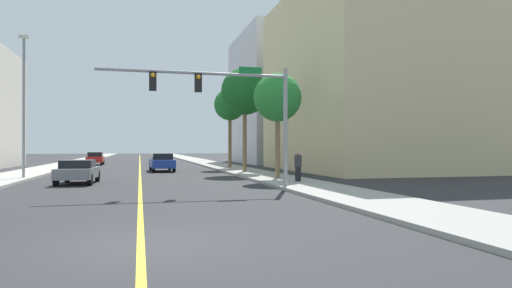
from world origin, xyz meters
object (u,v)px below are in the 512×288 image
at_px(car_blue, 162,162).
at_px(car_gray, 78,171).
at_px(pedestrian, 298,166).
at_px(palm_near, 277,98).
at_px(palm_mid, 245,92).
at_px(palm_far, 230,105).
at_px(traffic_signal_mast, 229,98).
at_px(street_lamp, 24,99).
at_px(car_red, 95,158).

bearing_deg(car_blue, car_gray, -115.50).
relative_size(car_blue, pedestrian, 2.74).
xyz_separation_m(palm_near, pedestrian, (0.25, -2.91, -3.97)).
distance_m(palm_mid, palm_far, 7.25).
distance_m(traffic_signal_mast, palm_far, 20.17).
xyz_separation_m(traffic_signal_mast, street_lamp, (-10.86, 9.40, 0.62)).
distance_m(palm_far, car_blue, 8.39).
xyz_separation_m(palm_near, car_red, (-12.85, 27.42, -4.20)).
bearing_deg(palm_near, pedestrian, -85.09).
bearing_deg(palm_near, street_lamp, 164.44).
height_order(palm_mid, pedestrian, palm_mid).
bearing_deg(traffic_signal_mast, pedestrian, 29.05).
xyz_separation_m(car_gray, car_red, (-1.58, 27.13, 0.05)).
height_order(traffic_signal_mast, street_lamp, street_lamp).
bearing_deg(street_lamp, traffic_signal_mast, -40.87).
distance_m(street_lamp, car_blue, 12.35).
bearing_deg(car_red, palm_mid, 121.42).
relative_size(palm_near, palm_far, 0.87).
distance_m(traffic_signal_mast, street_lamp, 14.37).
bearing_deg(palm_mid, traffic_signal_mast, -106.31).
height_order(palm_mid, palm_far, palm_mid).
height_order(car_blue, car_gray, car_blue).
distance_m(street_lamp, pedestrian, 17.12).
distance_m(traffic_signal_mast, car_red, 34.04).
height_order(palm_near, car_blue, palm_near).
height_order(palm_near, pedestrian, palm_near).
relative_size(street_lamp, pedestrian, 5.27).
distance_m(palm_mid, car_gray, 14.07).
distance_m(car_red, pedestrian, 33.03).
xyz_separation_m(car_red, pedestrian, (13.10, -30.32, 0.23)).
height_order(palm_mid, car_red, palm_mid).
distance_m(street_lamp, palm_near, 15.42).
height_order(palm_near, car_gray, palm_near).
height_order(car_gray, car_red, car_red).
xyz_separation_m(palm_far, car_red, (-12.81, 12.96, -5.09)).
bearing_deg(pedestrian, street_lamp, 13.85).
xyz_separation_m(car_blue, car_gray, (-5.02, -11.67, -0.08)).
height_order(car_gray, pedestrian, pedestrian).
bearing_deg(street_lamp, palm_far, 34.87).
height_order(palm_near, palm_far, palm_far).
xyz_separation_m(street_lamp, car_red, (2.00, 23.28, -4.17)).
relative_size(street_lamp, palm_mid, 1.10).
bearing_deg(pedestrian, car_gray, 23.35).
bearing_deg(pedestrian, palm_mid, -47.83).
relative_size(traffic_signal_mast, palm_mid, 1.11).
distance_m(palm_mid, car_blue, 9.31).
relative_size(palm_mid, palm_far, 1.09).
bearing_deg(palm_far, street_lamp, -145.13).
bearing_deg(car_gray, car_blue, 69.38).
height_order(traffic_signal_mast, car_red, traffic_signal_mast).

